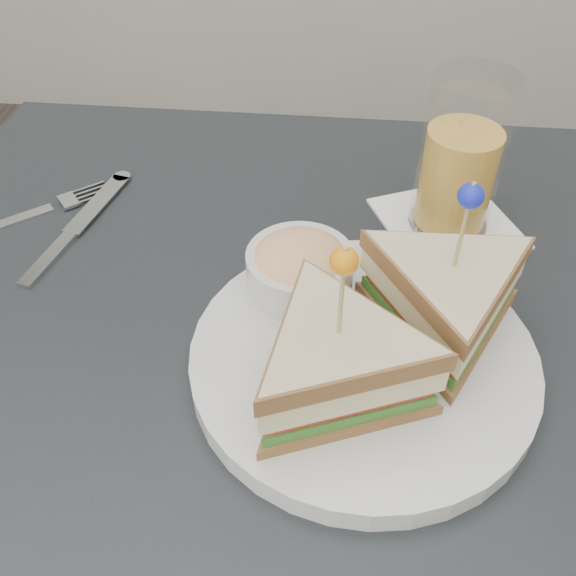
{
  "coord_description": "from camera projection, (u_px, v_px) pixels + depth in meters",
  "views": [
    {
      "loc": [
        0.05,
        -0.39,
        1.18
      ],
      "look_at": [
        0.01,
        0.01,
        0.8
      ],
      "focal_mm": 40.0,
      "sensor_mm": 36.0,
      "label": 1
    }
  ],
  "objects": [
    {
      "name": "plate_meal",
      "position": [
        376.0,
        329.0,
        0.52
      ],
      "size": [
        0.35,
        0.33,
        0.17
      ],
      "rotation": [
        0.0,
        0.0,
        -0.14
      ],
      "color": "silver",
      "rests_on": "table"
    },
    {
      "name": "cutlery_knife",
      "position": [
        75.0,
        229.0,
        0.68
      ],
      "size": [
        0.06,
        0.21,
        0.01
      ],
      "rotation": [
        0.0,
        0.0,
        -0.21
      ],
      "color": "silver",
      "rests_on": "table"
    },
    {
      "name": "drink_set",
      "position": [
        459.0,
        165.0,
        0.64
      ],
      "size": [
        0.17,
        0.17,
        0.17
      ],
      "rotation": [
        0.0,
        0.0,
        0.42
      ],
      "color": "white",
      "rests_on": "table"
    },
    {
      "name": "table",
      "position": [
        277.0,
        387.0,
        0.63
      ],
      "size": [
        0.8,
        0.8,
        0.75
      ],
      "color": "black",
      "rests_on": "ground"
    },
    {
      "name": "cutlery_fork",
      "position": [
        36.0,
        213.0,
        0.7
      ],
      "size": [
        0.16,
        0.14,
        0.01
      ],
      "rotation": [
        0.0,
        0.0,
        -0.88
      ],
      "color": "silver",
      "rests_on": "table"
    }
  ]
}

